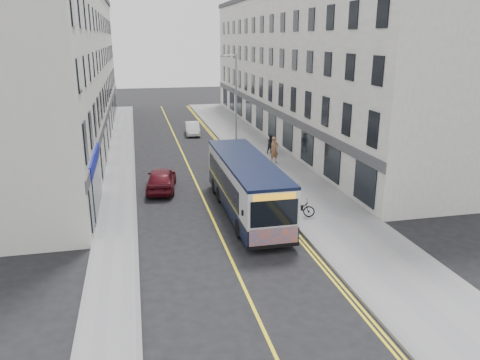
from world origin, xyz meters
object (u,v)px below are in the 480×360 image
streetlamp (235,101)px  bicycle (298,208)px  car_maroon (161,179)px  car_white (192,128)px  pedestrian_near (275,150)px  pedestrian_far (271,144)px  city_bus (246,184)px

streetlamp → bicycle: size_ratio=4.44×
car_maroon → car_white: bearing=-95.9°
bicycle → pedestrian_near: pedestrian_near is taller
bicycle → car_maroon: (-6.72, 6.50, 0.14)m
streetlamp → pedestrian_far: (2.83, -0.72, -3.48)m
car_white → car_maroon: size_ratio=0.87×
streetlamp → car_white: 10.16m
city_bus → pedestrian_far: (5.08, 12.46, -0.76)m
bicycle → car_maroon: size_ratio=0.42×
streetlamp → bicycle: 15.04m
city_bus → bicycle: 3.03m
bicycle → car_white: 23.83m
car_white → city_bus: bearing=-86.2°
city_bus → bicycle: size_ratio=5.80×
pedestrian_far → car_maroon: (-9.32, -7.34, -0.17)m
bicycle → pedestrian_far: pedestrian_far is taller
car_maroon → streetlamp: bearing=-121.3°
car_white → streetlamp: bearing=-72.0°
streetlamp → pedestrian_near: (2.25, -3.61, -3.26)m
pedestrian_near → streetlamp: bearing=104.9°
pedestrian_far → car_white: pedestrian_far is taller
city_bus → car_maroon: 6.71m
pedestrian_near → car_white: 13.57m
city_bus → car_maroon: size_ratio=2.43×
bicycle → pedestrian_near: size_ratio=0.90×
pedestrian_far → bicycle: bearing=-109.3°
car_maroon → pedestrian_near: bearing=-145.4°
bicycle → pedestrian_far: size_ratio=1.16×
city_bus → bicycle: (2.48, -1.38, -1.07)m
bicycle → car_maroon: car_maroon is taller
pedestrian_far → car_maroon: size_ratio=0.36×
city_bus → car_maroon: (-4.24, 5.12, -0.93)m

